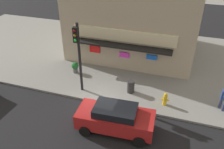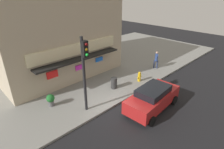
{
  "view_description": "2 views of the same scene",
  "coord_description": "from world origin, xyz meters",
  "px_view_note": "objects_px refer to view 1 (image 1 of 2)",
  "views": [
    {
      "loc": [
        4.48,
        -11.23,
        9.71
      ],
      "look_at": [
        0.44,
        1.13,
        1.71
      ],
      "focal_mm": 37.41,
      "sensor_mm": 36.0,
      "label": 1
    },
    {
      "loc": [
        -7.45,
        -7.34,
        7.4
      ],
      "look_at": [
        1.42,
        1.77,
        1.4
      ],
      "focal_mm": 29.12,
      "sensor_mm": 36.0,
      "label": 2
    }
  ],
  "objects_px": {
    "traffic_light": "(78,50)",
    "potted_plant_by_doorway": "(75,67)",
    "parked_car_red": "(115,118)",
    "fire_hydrant": "(165,99)",
    "trash_can": "(131,87)"
  },
  "relations": [
    {
      "from": "potted_plant_by_doorway",
      "to": "parked_car_red",
      "type": "relative_size",
      "value": 0.2
    },
    {
      "from": "trash_can",
      "to": "parked_car_red",
      "type": "relative_size",
      "value": 0.2
    },
    {
      "from": "trash_can",
      "to": "potted_plant_by_doorway",
      "type": "bearing_deg",
      "value": 165.75
    },
    {
      "from": "traffic_light",
      "to": "trash_can",
      "type": "bearing_deg",
      "value": 14.78
    },
    {
      "from": "fire_hydrant",
      "to": "trash_can",
      "type": "bearing_deg",
      "value": 164.74
    },
    {
      "from": "traffic_light",
      "to": "fire_hydrant",
      "type": "xyz_separation_m",
      "value": [
        5.76,
        0.22,
        -2.72
      ]
    },
    {
      "from": "traffic_light",
      "to": "trash_can",
      "type": "height_order",
      "value": "traffic_light"
    },
    {
      "from": "traffic_light",
      "to": "fire_hydrant",
      "type": "relative_size",
      "value": 5.55
    },
    {
      "from": "parked_car_red",
      "to": "potted_plant_by_doorway",
      "type": "bearing_deg",
      "value": 134.89
    },
    {
      "from": "fire_hydrant",
      "to": "parked_car_red",
      "type": "distance_m",
      "value": 3.83
    },
    {
      "from": "potted_plant_by_doorway",
      "to": "parked_car_red",
      "type": "distance_m",
      "value": 6.85
    },
    {
      "from": "parked_car_red",
      "to": "trash_can",
      "type": "bearing_deg",
      "value": 90.29
    },
    {
      "from": "potted_plant_by_doorway",
      "to": "trash_can",
      "type": "bearing_deg",
      "value": -14.25
    },
    {
      "from": "traffic_light",
      "to": "potted_plant_by_doorway",
      "type": "distance_m",
      "value": 3.68
    },
    {
      "from": "potted_plant_by_doorway",
      "to": "parked_car_red",
      "type": "xyz_separation_m",
      "value": [
        4.83,
        -4.85,
        0.2
      ]
    }
  ]
}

